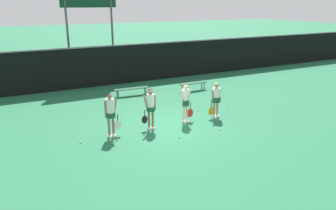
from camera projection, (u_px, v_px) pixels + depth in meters
name	position (u px, v px, depth m)	size (l,w,h in m)	color
ground_plane	(167.00, 126.00, 14.25)	(140.00, 140.00, 0.00)	#216642
fence_windscreen	(108.00, 65.00, 20.82)	(60.00, 0.08, 2.55)	black
scoreboard	(89.00, 3.00, 20.85)	(3.59, 0.15, 6.49)	#515156
bench_courtside	(193.00, 84.00, 19.76)	(1.77, 0.46, 0.47)	#19472D
bench_far	(132.00, 89.00, 18.76)	(2.05, 0.48, 0.42)	#19472D
player_0	(110.00, 111.00, 12.76)	(0.66, 0.38, 1.80)	#8C664C
player_1	(150.00, 105.00, 13.56)	(0.63, 0.36, 1.76)	#8C664C
player_2	(185.00, 100.00, 14.33)	(0.63, 0.33, 1.77)	beige
player_3	(216.00, 97.00, 15.00)	(0.69, 0.41, 1.65)	tan
tennis_ball_0	(117.00, 140.00, 12.71)	(0.07, 0.07, 0.07)	#CCE033
tennis_ball_1	(220.00, 130.00, 13.72)	(0.07, 0.07, 0.07)	#CCE033
tennis_ball_2	(108.00, 141.00, 12.58)	(0.06, 0.06, 0.06)	#CCE033
tennis_ball_3	(113.00, 144.00, 12.35)	(0.07, 0.07, 0.07)	#CCE033
tennis_ball_4	(179.00, 137.00, 12.96)	(0.07, 0.07, 0.07)	#CCE033
tennis_ball_5	(227.00, 108.00, 16.53)	(0.07, 0.07, 0.07)	#CCE033
tennis_ball_6	(213.00, 109.00, 16.39)	(0.07, 0.07, 0.07)	#CCE033
tennis_ball_7	(80.00, 143.00, 12.45)	(0.07, 0.07, 0.07)	#CCE033
tennis_ball_8	(198.00, 110.00, 16.20)	(0.07, 0.07, 0.07)	#CCE033
tennis_ball_9	(214.00, 111.00, 16.05)	(0.07, 0.07, 0.07)	#CCE033
tennis_ball_10	(123.00, 117.00, 15.19)	(0.07, 0.07, 0.07)	#CCE033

